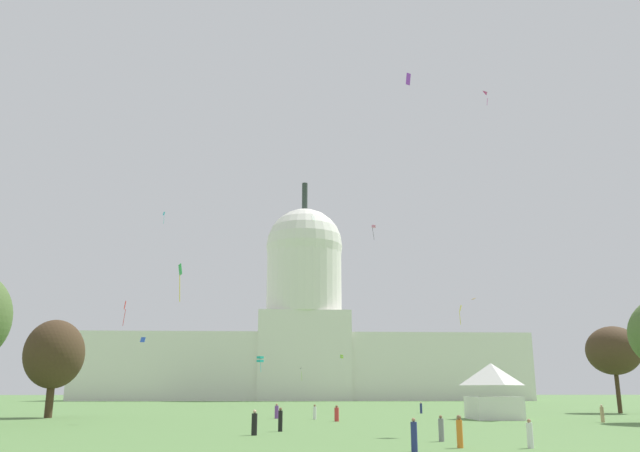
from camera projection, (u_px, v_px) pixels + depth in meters
capitol_building at (304, 336)px, 198.24m from camera, size 135.62×24.27×68.79m
event_tent at (492, 390)px, 70.31m from camera, size 5.49×7.10×5.96m
tree_west_mid at (54, 354)px, 74.69m from camera, size 9.07×9.05×11.10m
tree_east_mid at (614, 351)px, 89.69m from camera, size 9.84×9.98×11.79m
person_grey_front_center at (441, 429)px, 39.76m from camera, size 0.39×0.39×1.56m
person_navy_edge_west at (414, 436)px, 33.14m from camera, size 0.46×0.46×1.68m
person_white_back_left at (530, 435)px, 35.16m from camera, size 0.46×0.46×1.54m
person_purple_front_left at (277, 412)px, 71.48m from camera, size 0.48×0.48×1.61m
person_tan_lawn_far_right at (602, 414)px, 63.11m from camera, size 0.45×0.45×1.69m
person_black_mid_center at (254, 424)px, 45.13m from camera, size 0.53×0.53×1.74m
person_black_edge_east at (280, 420)px, 49.28m from camera, size 0.43×0.43×1.78m
person_denim_front_right at (488, 408)px, 86.13m from camera, size 0.54×0.54×1.64m
person_white_lawn_far_left at (315, 413)px, 69.37m from camera, size 0.45×0.45×1.57m
person_navy_near_tent at (421, 408)px, 87.08m from camera, size 0.46×0.46×1.52m
person_red_aisle_center at (337, 414)px, 65.03m from camera, size 0.59×0.59×1.60m
person_orange_mid_right at (460, 432)px, 35.35m from camera, size 0.45×0.45×1.74m
kite_cyan_high at (164, 215)px, 171.17m from camera, size 0.68×0.38×3.33m
kite_turquoise_low at (260, 359)px, 118.69m from camera, size 1.33×1.33×2.86m
kite_black_low at (302, 370)px, 166.69m from camera, size 0.81×1.31×3.11m
kite_white_high at (313, 218)px, 128.76m from camera, size 0.97×0.97×1.09m
kite_orange_mid at (471, 301)px, 120.92m from camera, size 0.82×1.59×0.24m
kite_magenta_high at (488, 94)px, 123.60m from camera, size 1.52×1.83×2.45m
kite_pink_high at (374, 227)px, 159.90m from camera, size 0.99×1.00×3.81m
kite_green_low at (180, 274)px, 66.67m from camera, size 0.55×0.67×3.99m
kite_blue_low at (143, 340)px, 139.74m from camera, size 1.21×0.75×1.15m
kite_yellow_low at (460, 310)px, 105.77m from camera, size 0.60×0.83×3.20m
kite_violet_high at (408, 79)px, 73.47m from camera, size 0.66×0.27×1.53m
kite_red_low at (125, 308)px, 97.30m from camera, size 0.31×0.52×3.77m
kite_lime_low at (342, 357)px, 174.67m from camera, size 0.94×0.91×3.37m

